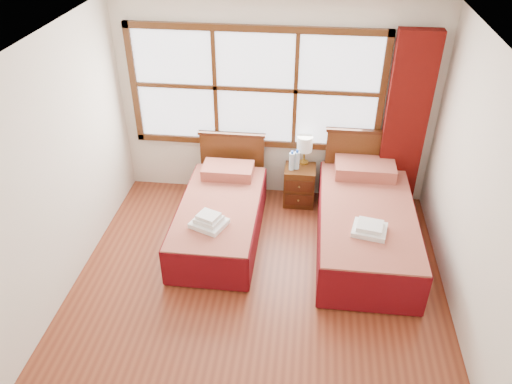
# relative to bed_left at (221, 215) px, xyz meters

# --- Properties ---
(floor) EXTENTS (4.50, 4.50, 0.00)m
(floor) POSITION_rel_bed_left_xyz_m (0.55, -1.20, -0.28)
(floor) COLOR brown
(floor) RESTS_ON ground
(ceiling) EXTENTS (4.50, 4.50, 0.00)m
(ceiling) POSITION_rel_bed_left_xyz_m (0.55, -1.20, 2.32)
(ceiling) COLOR white
(ceiling) RESTS_ON wall_back
(wall_back) EXTENTS (4.00, 0.00, 4.00)m
(wall_back) POSITION_rel_bed_left_xyz_m (0.55, 1.05, 1.02)
(wall_back) COLOR silver
(wall_back) RESTS_ON floor
(wall_left) EXTENTS (0.00, 4.50, 4.50)m
(wall_left) POSITION_rel_bed_left_xyz_m (-1.45, -1.20, 1.02)
(wall_left) COLOR silver
(wall_left) RESTS_ON floor
(wall_right) EXTENTS (0.00, 4.50, 4.50)m
(wall_right) POSITION_rel_bed_left_xyz_m (2.55, -1.20, 1.02)
(wall_right) COLOR silver
(wall_right) RESTS_ON floor
(window) EXTENTS (3.16, 0.06, 1.56)m
(window) POSITION_rel_bed_left_xyz_m (0.30, 1.01, 1.22)
(window) COLOR white
(window) RESTS_ON wall_back
(curtain) EXTENTS (0.50, 0.16, 2.30)m
(curtain) POSITION_rel_bed_left_xyz_m (2.15, 0.91, 0.89)
(curtain) COLOR #580C08
(curtain) RESTS_ON wall_back
(bed_left) EXTENTS (0.95, 1.97, 0.91)m
(bed_left) POSITION_rel_bed_left_xyz_m (0.00, 0.00, 0.00)
(bed_left) COLOR #3D1C0C
(bed_left) RESTS_ON floor
(bed_right) EXTENTS (1.08, 2.10, 1.05)m
(bed_right) POSITION_rel_bed_left_xyz_m (1.72, -0.00, 0.04)
(bed_right) COLOR #3D1C0C
(bed_right) RESTS_ON floor
(nightstand) EXTENTS (0.40, 0.40, 0.53)m
(nightstand) POSITION_rel_bed_left_xyz_m (0.91, 0.80, -0.01)
(nightstand) COLOR #4C2810
(nightstand) RESTS_ON floor
(towels_left) EXTENTS (0.45, 0.42, 0.15)m
(towels_left) POSITION_rel_bed_left_xyz_m (-0.04, -0.48, 0.27)
(towels_left) COLOR white
(towels_left) RESTS_ON bed_left
(towels_right) EXTENTS (0.41, 0.37, 0.10)m
(towels_right) POSITION_rel_bed_left_xyz_m (1.70, -0.49, 0.33)
(towels_right) COLOR white
(towels_right) RESTS_ON bed_right
(lamp) EXTENTS (0.20, 0.20, 0.39)m
(lamp) POSITION_rel_bed_left_xyz_m (0.95, 0.94, 0.53)
(lamp) COLOR gold
(lamp) RESTS_ON nightstand
(bottle_near) EXTENTS (0.07, 0.07, 0.27)m
(bottle_near) POSITION_rel_bed_left_xyz_m (0.80, 0.76, 0.37)
(bottle_near) COLOR silver
(bottle_near) RESTS_ON nightstand
(bottle_far) EXTENTS (0.07, 0.07, 0.27)m
(bottle_far) POSITION_rel_bed_left_xyz_m (0.86, 0.79, 0.38)
(bottle_far) COLOR silver
(bottle_far) RESTS_ON nightstand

